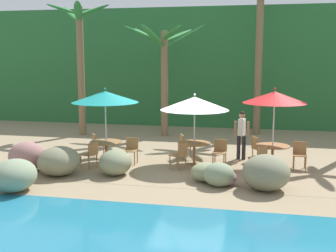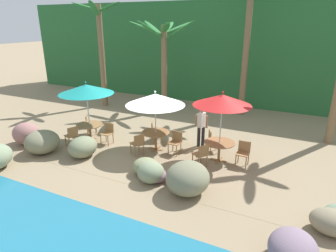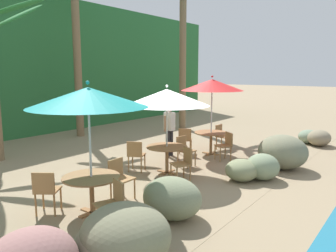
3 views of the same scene
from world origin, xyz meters
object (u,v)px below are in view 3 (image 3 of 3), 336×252
Objects in this scene: chair_white_seaward at (184,149)px; dining_table_red at (211,136)px; dining_table_white at (167,151)px; umbrella_white at (167,97)px; chair_white_left at (184,162)px; chair_teal_left at (113,201)px; chair_red_inland at (185,139)px; palm_tree_fourth at (183,37)px; dining_table_teal at (91,183)px; chair_white_inland at (136,154)px; chair_red_seaward at (221,135)px; chair_red_left at (226,144)px; chair_teal_seaward at (119,176)px; umbrella_teal at (88,97)px; waiter_in_white at (169,126)px; chair_teal_inland at (46,189)px; umbrella_red at (212,85)px; palm_tree_third at (76,23)px.

chair_white_seaward is 1.69m from dining_table_red.
dining_table_red is at bearing 2.23° from dining_table_white.
umbrella_white reaches higher than chair_white_left.
chair_red_inland is (5.22, 2.05, 0.00)m from chair_teal_left.
palm_tree_fourth is at bearing 35.26° from chair_white_seaward.
chair_white_inland reaches higher than dining_table_teal.
chair_teal_left is at bearing -144.01° from chair_white_inland.
chair_teal_left is 1.00× the size of chair_white_inland.
chair_teal_left is 11.29m from palm_tree_fourth.
chair_white_seaward is 0.79× the size of dining_table_red.
chair_red_seaward is 1.50m from chair_red_left.
chair_white_seaward is (2.94, 0.33, 0.00)m from chair_teal_seaward.
umbrella_teal is 5.74m from dining_table_red.
waiter_in_white is at bearing 34.74° from umbrella_white.
chair_teal_inland is 3.51m from dining_table_white.
chair_white_seaward is at bearing -122.38° from waiter_in_white.
chair_white_seaward is 1.30m from waiter_in_white.
chair_white_left is 0.13× the size of palm_tree_fourth.
chair_red_seaward is 1.48m from chair_red_inland.
dining_table_red is 1.45m from waiter_in_white.
waiter_in_white reaches higher than chair_teal_inland.
chair_teal_seaward is 2.96m from chair_white_seaward.
dining_table_red is at bearing -11.92° from chair_white_inland.
chair_teal_seaward is 1.00× the size of chair_teal_left.
chair_white_left is (0.11, -1.51, 0.00)m from chair_white_inland.
umbrella_teal reaches higher than dining_table_white.
chair_teal_left is 1.00× the size of chair_white_seaward.
chair_white_left and chair_red_left have the same top height.
chair_teal_seaward is at bearing -20.45° from chair_teal_inland.
dining_table_white is at bearing 66.57° from chair_white_left.
dining_table_white is 0.86m from chair_white_seaward.
chair_white_left is at bearing -162.95° from umbrella_red.
umbrella_white reaches higher than waiter_in_white.
chair_white_inland is 3.88m from chair_red_seaward.
chair_white_seaward is 0.12× the size of palm_tree_third.
umbrella_red reaches higher than chair_white_inland.
dining_table_red is 1.26× the size of chair_red_inland.
umbrella_red is (2.88, 0.88, 1.78)m from chair_white_left.
chair_teal_inland is at bearing 131.91° from dining_table_teal.
dining_table_teal is 4.69m from waiter_in_white.
umbrella_teal is at bearing -171.89° from dining_table_white.
dining_table_teal is at bearing 74.62° from chair_teal_left.
chair_teal_left is at bearing -153.90° from waiter_in_white.
dining_table_teal is 2.96m from dining_table_white.
dining_table_teal is at bearing -171.89° from dining_table_white.
chair_white_inland reaches higher than dining_table_red.
umbrella_teal is at bearing -172.81° from chair_teal_seaward.
umbrella_red is at bearing -42.25° from waiter_in_white.
chair_white_inland is 0.33× the size of umbrella_red.
umbrella_red is (4.63, 0.41, 1.78)m from chair_teal_seaward.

